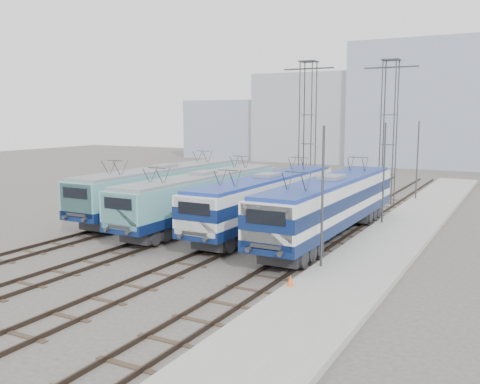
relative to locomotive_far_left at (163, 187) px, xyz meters
name	(u,v)px	position (x,y,z in m)	size (l,w,h in m)	color
ground	(152,259)	(6.75, -10.12, -2.22)	(160.00, 160.00, 0.00)	#514C47
platform	(384,246)	(16.95, -2.12, -2.07)	(4.00, 70.00, 0.30)	#9E9E99
locomotive_far_left	(163,187)	(0.00, 0.00, 0.00)	(2.82, 17.82, 3.35)	#0B1B49
locomotive_center_left	(202,195)	(4.50, -1.63, -0.07)	(2.73, 17.24, 3.24)	#0B1B49
locomotive_center_right	(266,197)	(9.00, -0.96, 0.00)	(2.75, 17.36, 3.26)	#0B1B49
locomotive_far_right	(330,202)	(13.50, -1.52, 0.09)	(2.87, 18.16, 3.41)	#0B1B49
catenary_tower_west	(307,125)	(6.75, 11.88, 4.42)	(4.50, 1.20, 12.00)	#3F4247
catenary_tower_east	(389,125)	(13.25, 13.88, 4.42)	(4.50, 1.20, 12.00)	#3F4247
mast_front	(322,200)	(15.35, -8.12, 1.28)	(0.12, 0.12, 7.00)	#3F4247
mast_mid	(384,175)	(15.35, 3.88, 1.28)	(0.12, 0.12, 7.00)	#3F4247
mast_rear	(417,162)	(15.35, 15.88, 1.28)	(0.12, 0.12, 7.00)	#3F4247
safety_cone	(290,280)	(15.25, -11.62, -1.68)	(0.30, 0.30, 0.49)	orange
building_west	(317,118)	(-7.25, 51.88, 4.78)	(18.00, 12.00, 14.00)	#9CA2AE
building_center	(432,105)	(10.75, 51.88, 6.78)	(22.00, 14.00, 18.00)	#959FB5
building_far_west	(232,129)	(-23.25, 51.88, 2.78)	(14.00, 10.00, 10.00)	#959FB5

